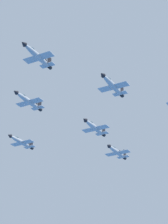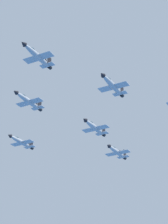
{
  "view_description": "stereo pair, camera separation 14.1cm",
  "coord_description": "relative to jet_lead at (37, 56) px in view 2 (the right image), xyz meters",
  "views": [
    {
      "loc": [
        -147.04,
        -21.96,
        25.07
      ],
      "look_at": [
        1.71,
        -46.48,
        99.97
      ],
      "focal_mm": 73.84,
      "sensor_mm": 36.0,
      "label": 1
    },
    {
      "loc": [
        -147.07,
        -22.1,
        25.07
      ],
      "look_at": [
        1.71,
        -46.48,
        99.97
      ],
      "focal_mm": 73.84,
      "sensor_mm": 36.0,
      "label": 2
    }
  ],
  "objects": [
    {
      "name": "jet_right_wingman",
      "position": [
        26.12,
        1.23,
        -2.76
      ],
      "size": [
        14.86,
        12.64,
        3.64
      ],
      "rotation": [
        0.0,
        0.0,
        2.48
      ],
      "color": "#9EA3A8"
    },
    {
      "name": "jet_lead",
      "position": [
        0.0,
        0.0,
        0.0
      ],
      "size": [
        14.78,
        12.23,
        3.58
      ],
      "rotation": [
        0.0,
        0.0,
        2.5
      ],
      "color": "#9EA3A8"
    },
    {
      "name": "jet_slot_rear",
      "position": [
        31.54,
        -24.35,
        -9.07
      ],
      "size": [
        14.96,
        12.64,
        3.65
      ],
      "rotation": [
        0.0,
        0.0,
        2.48
      ],
      "color": "#9EA3A8"
    },
    {
      "name": "jet_right_outer",
      "position": [
        52.24,
        2.46,
        -8.27
      ],
      "size": [
        14.44,
        12.47,
        3.55
      ],
      "rotation": [
        0.0,
        0.0,
        2.47
      ],
      "color": "#9EA3A8"
    },
    {
      "name": "jet_trailing",
      "position": [
        47.32,
        -36.52,
        -12.09
      ],
      "size": [
        14.93,
        12.69,
        3.65
      ],
      "rotation": [
        0.0,
        0.0,
        2.48
      ],
      "color": "#9EA3A8"
    },
    {
      "name": "jet_left_wingman",
      "position": [
        5.42,
        -25.58,
        -5.37
      ],
      "size": [
        14.98,
        12.43,
        3.64
      ],
      "rotation": [
        0.0,
        0.0,
        2.5
      ],
      "color": "#9EA3A8"
    }
  ]
}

